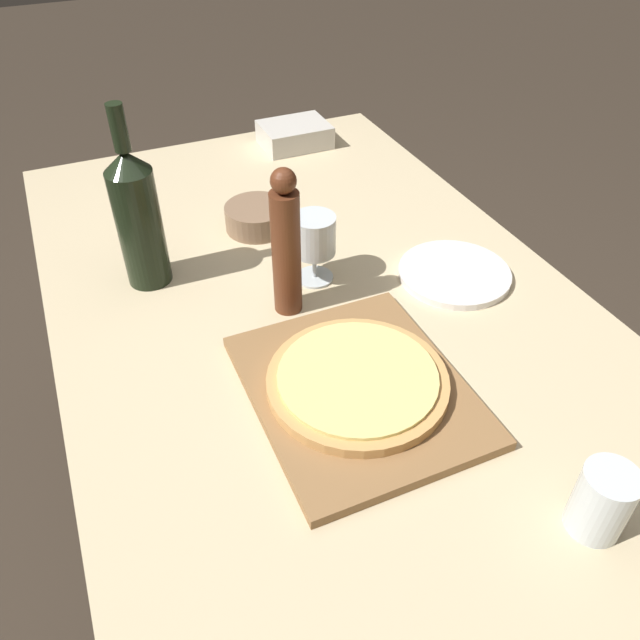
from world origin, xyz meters
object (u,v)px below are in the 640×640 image
at_px(pepper_mill, 286,246).
at_px(wine_glass, 314,237).
at_px(small_bowl, 257,217).
at_px(wine_bottle, 138,217).
at_px(pizza, 357,380).

distance_m(pepper_mill, wine_glass, 0.11).
bearing_deg(small_bowl, wine_bottle, -159.38).
bearing_deg(pizza, wine_glass, 78.97).
bearing_deg(pepper_mill, small_bowl, 82.19).
bearing_deg(wine_glass, pepper_mill, -141.16).
xyz_separation_m(pizza, small_bowl, (0.02, 0.52, -0.00)).
bearing_deg(pizza, pepper_mill, 94.54).
height_order(wine_glass, small_bowl, wine_glass).
bearing_deg(wine_glass, pizza, -101.03).
xyz_separation_m(pizza, pepper_mill, (-0.02, 0.24, 0.10)).
bearing_deg(pizza, small_bowl, 87.87).
relative_size(pizza, small_bowl, 2.08).
relative_size(wine_bottle, wine_glass, 2.52).
xyz_separation_m(pepper_mill, small_bowl, (0.04, 0.28, -0.11)).
height_order(wine_bottle, wine_glass, wine_bottle).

